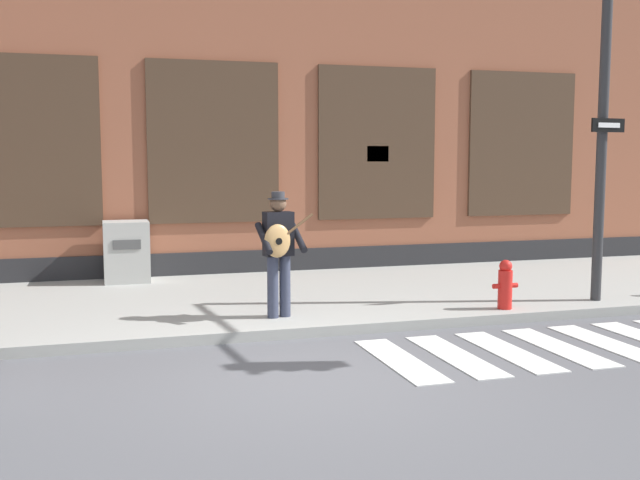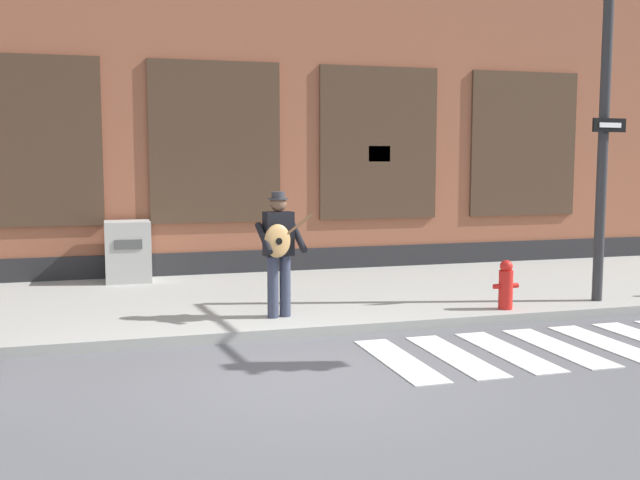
% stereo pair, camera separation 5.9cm
% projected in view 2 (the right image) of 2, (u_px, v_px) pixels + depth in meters
% --- Properties ---
extents(ground_plane, '(160.00, 160.00, 0.00)m').
position_uv_depth(ground_plane, '(308.00, 378.00, 7.74)').
color(ground_plane, '#56565B').
extents(sidewalk, '(28.00, 4.74, 0.14)m').
position_uv_depth(sidewalk, '(240.00, 301.00, 11.57)').
color(sidewalk, '#9E9E99').
rests_on(sidewalk, ground).
extents(building_backdrop, '(28.00, 4.06, 6.61)m').
position_uv_depth(building_backdrop, '(201.00, 107.00, 15.37)').
color(building_backdrop, '#99563D').
rests_on(building_backdrop, ground).
extents(crosswalk, '(5.20, 1.90, 0.01)m').
position_uv_depth(crosswalk, '(582.00, 345.00, 9.05)').
color(crosswalk, silver).
rests_on(crosswalk, ground).
extents(busker, '(0.74, 0.57, 1.68)m').
position_uv_depth(busker, '(279.00, 247.00, 9.92)').
color(busker, '#33384C').
rests_on(busker, sidewalk).
extents(utility_box, '(0.76, 0.68, 1.05)m').
position_uv_depth(utility_box, '(128.00, 251.00, 12.89)').
color(utility_box, '#ADADA8').
rests_on(utility_box, sidewalk).
extents(fire_hydrant, '(0.38, 0.20, 0.70)m').
position_uv_depth(fire_hydrant, '(506.00, 285.00, 10.55)').
color(fire_hydrant, red).
rests_on(fire_hydrant, sidewalk).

